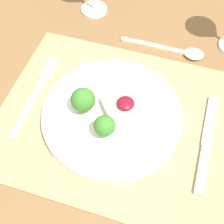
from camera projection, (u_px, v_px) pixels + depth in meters
name	position (u px, v px, depth m)	size (l,w,h in m)	color
ground_plane	(114.00, 221.00, 1.24)	(8.00, 8.00, 0.00)	gray
dining_table	(116.00, 140.00, 0.68)	(1.28, 1.21, 0.75)	brown
placemat	(116.00, 119.00, 0.61)	(0.46, 0.37, 0.00)	#9E895B
dinner_plate	(111.00, 114.00, 0.60)	(0.27, 0.27, 0.07)	white
fork	(38.00, 90.00, 0.64)	(0.02, 0.21, 0.01)	beige
knife	(206.00, 148.00, 0.57)	(0.02, 0.21, 0.01)	beige
spoon	(180.00, 51.00, 0.70)	(0.19, 0.04, 0.01)	beige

